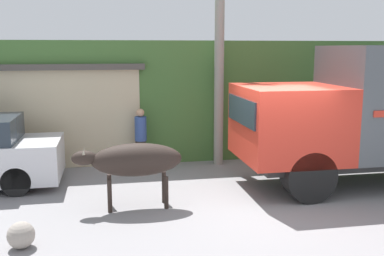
{
  "coord_description": "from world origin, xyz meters",
  "views": [
    {
      "loc": [
        -3.39,
        -8.75,
        3.25
      ],
      "look_at": [
        -1.63,
        0.49,
        1.58
      ],
      "focal_mm": 42.0,
      "sensor_mm": 36.0,
      "label": 1
    }
  ],
  "objects_px": {
    "brown_cow": "(134,160)",
    "utility_pole": "(219,35)",
    "roadside_rock": "(21,235)",
    "pedestrian_on_hill": "(141,135)"
  },
  "relations": [
    {
      "from": "brown_cow",
      "to": "pedestrian_on_hill",
      "type": "xyz_separation_m",
      "value": [
        0.36,
        3.14,
        -0.1
      ]
    },
    {
      "from": "brown_cow",
      "to": "pedestrian_on_hill",
      "type": "height_order",
      "value": "pedestrian_on_hill"
    },
    {
      "from": "utility_pole",
      "to": "roadside_rock",
      "type": "height_order",
      "value": "utility_pole"
    },
    {
      "from": "brown_cow",
      "to": "utility_pole",
      "type": "xyz_separation_m",
      "value": [
        2.55,
        3.13,
        2.6
      ]
    },
    {
      "from": "roadside_rock",
      "to": "brown_cow",
      "type": "bearing_deg",
      "value": 38.67
    },
    {
      "from": "utility_pole",
      "to": "roadside_rock",
      "type": "bearing_deg",
      "value": -133.79
    },
    {
      "from": "utility_pole",
      "to": "roadside_rock",
      "type": "relative_size",
      "value": 15.61
    },
    {
      "from": "brown_cow",
      "to": "pedestrian_on_hill",
      "type": "distance_m",
      "value": 3.17
    },
    {
      "from": "brown_cow",
      "to": "roadside_rock",
      "type": "relative_size",
      "value": 4.94
    },
    {
      "from": "brown_cow",
      "to": "utility_pole",
      "type": "height_order",
      "value": "utility_pole"
    }
  ]
}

